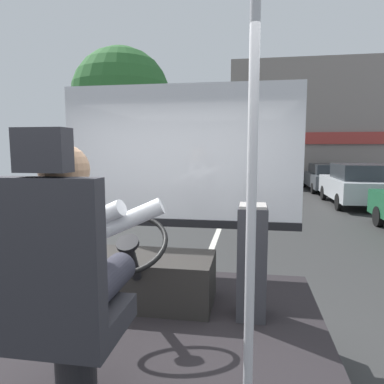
# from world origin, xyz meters

# --- Properties ---
(ground) EXTENTS (18.00, 44.00, 0.06)m
(ground) POSITION_xyz_m (0.00, 8.80, -0.02)
(ground) COLOR #303030
(driver_seat) EXTENTS (0.48, 0.48, 1.37)m
(driver_seat) POSITION_xyz_m (-0.11, -0.56, 1.30)
(driver_seat) COLOR black
(driver_seat) RESTS_ON bus_floor
(bus_driver) EXTENTS (0.79, 0.58, 0.80)m
(bus_driver) POSITION_xyz_m (-0.11, -0.43, 1.49)
(bus_driver) COLOR #282833
(bus_driver) RESTS_ON driver_seat
(steering_console) EXTENTS (1.10, 1.00, 0.80)m
(steering_console) POSITION_xyz_m (-0.11, 0.75, 0.92)
(steering_console) COLOR #282623
(steering_console) RESTS_ON bus_floor
(handrail_pole) EXTENTS (0.04, 0.04, 2.24)m
(handrail_pole) POSITION_xyz_m (0.73, -0.45, 1.82)
(handrail_pole) COLOR #B7B7BC
(handrail_pole) RESTS_ON bus_floor
(fare_box) EXTENTS (0.22, 0.26, 0.88)m
(fare_box) POSITION_xyz_m (0.75, 0.65, 1.13)
(fare_box) COLOR #333338
(fare_box) RESTS_ON bus_floor
(windshield_panel) EXTENTS (2.50, 0.08, 1.48)m
(windshield_panel) POSITION_xyz_m (0.00, 1.62, 1.74)
(windshield_panel) COLOR silver
(street_tree) EXTENTS (3.53, 3.53, 5.59)m
(street_tree) POSITION_xyz_m (-3.89, 10.47, 3.82)
(street_tree) COLOR #4C3828
(street_tree) RESTS_ON ground
(shop_building) EXTENTS (11.39, 4.90, 6.63)m
(shop_building) POSITION_xyz_m (5.35, 19.53, 3.31)
(shop_building) COLOR gray
(shop_building) RESTS_ON ground
(parked_car_silver) EXTENTS (1.94, 3.87, 1.47)m
(parked_car_silver) POSITION_xyz_m (4.50, 11.09, 0.75)
(parked_car_silver) COLOR silver
(parked_car_silver) RESTS_ON ground
(parked_car_charcoal) EXTENTS (1.95, 4.34, 1.28)m
(parked_car_charcoal) POSITION_xyz_m (4.43, 15.52, 0.66)
(parked_car_charcoal) COLOR #474C51
(parked_car_charcoal) RESTS_ON ground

